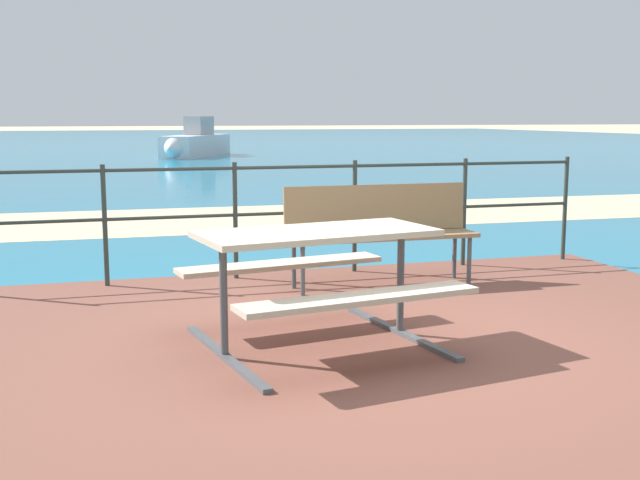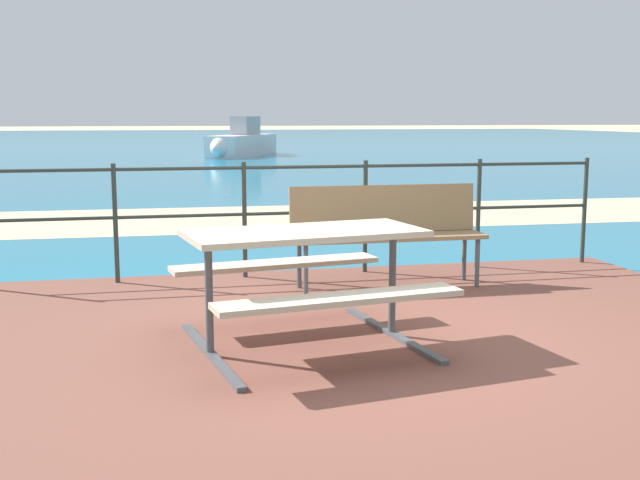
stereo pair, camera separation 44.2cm
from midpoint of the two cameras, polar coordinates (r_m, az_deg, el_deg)
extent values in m
plane|color=beige|center=(5.45, 6.29, -7.92)|extent=(240.00, 240.00, 0.00)
cube|color=brown|center=(5.44, 6.30, -7.62)|extent=(6.40, 5.20, 0.06)
cube|color=teal|center=(44.99, -10.31, 6.82)|extent=(90.00, 90.00, 0.01)
cube|color=beige|center=(12.25, -4.36, 1.57)|extent=(54.05, 4.12, 0.01)
cube|color=#BCAD93|center=(5.15, 1.34, 0.49)|extent=(1.62, 0.93, 0.04)
cube|color=#BCAD93|center=(4.67, 4.21, -4.29)|extent=(1.55, 0.51, 0.04)
cube|color=#BCAD93|center=(5.75, -1.01, -1.76)|extent=(1.55, 0.51, 0.04)
cylinder|color=#4C5156|center=(5.01, -5.52, -4.22)|extent=(0.06, 0.06, 0.76)
cube|color=#4C5156|center=(5.10, -5.45, -8.21)|extent=(0.30, 1.45, 0.03)
cylinder|color=#4C5156|center=(5.50, 7.55, -3.06)|extent=(0.06, 0.06, 0.76)
cube|color=#4C5156|center=(5.59, 7.47, -6.72)|extent=(0.30, 1.45, 0.03)
cube|color=#8C704C|center=(7.03, 6.80, 0.21)|extent=(1.72, 0.40, 0.04)
cube|color=#8C704C|center=(7.17, 6.36, 2.27)|extent=(1.72, 0.06, 0.43)
cylinder|color=#4C5156|center=(6.71, 0.86, -2.12)|extent=(0.04, 0.04, 0.46)
cylinder|color=#4C5156|center=(7.00, 0.30, -1.66)|extent=(0.04, 0.04, 0.46)
cylinder|color=#4C5156|center=(7.22, 13.03, -1.56)|extent=(0.04, 0.04, 0.46)
cylinder|color=#4C5156|center=(7.49, 12.05, -1.15)|extent=(0.04, 0.04, 0.46)
cylinder|color=#2D3833|center=(7.36, -12.91, 1.15)|extent=(0.04, 0.04, 1.09)
cylinder|color=#2D3833|center=(7.44, -3.79, 1.44)|extent=(0.04, 0.04, 1.09)
cylinder|color=#2D3833|center=(7.70, 4.93, 1.69)|extent=(0.04, 0.04, 1.09)
cylinder|color=#2D3833|center=(8.13, 12.89, 1.88)|extent=(0.04, 0.04, 1.09)
cylinder|color=#2D3833|center=(8.70, 19.95, 2.01)|extent=(0.04, 0.04, 1.09)
cylinder|color=#2D3833|center=(7.50, 0.65, 5.30)|extent=(5.90, 0.03, 0.03)
cylinder|color=#2D3833|center=(7.54, 0.65, 1.98)|extent=(5.90, 0.03, 0.03)
cube|color=silver|center=(31.44, -5.21, 6.82)|extent=(3.28, 4.67, 0.82)
cube|color=#A5A8AD|center=(31.74, -5.00, 8.24)|extent=(1.34, 1.69, 0.72)
cone|color=silver|center=(29.05, -7.07, 6.62)|extent=(0.89, 0.79, 0.74)
camera|label=1|loc=(0.22, -87.99, 0.32)|focal=44.31mm
camera|label=2|loc=(0.22, 92.01, -0.32)|focal=44.31mm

